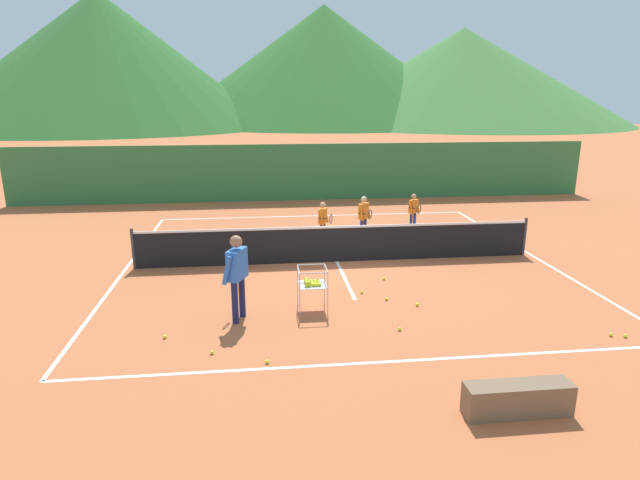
# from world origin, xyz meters

# --- Properties ---
(ground_plane) EXTENTS (120.00, 120.00, 0.00)m
(ground_plane) POSITION_xyz_m (0.00, 0.00, 0.00)
(ground_plane) COLOR #BC6038
(line_baseline_near) EXTENTS (10.83, 0.08, 0.01)m
(line_baseline_near) POSITION_xyz_m (0.00, -5.48, 0.00)
(line_baseline_near) COLOR white
(line_baseline_near) RESTS_ON ground
(line_baseline_far) EXTENTS (10.83, 0.08, 0.01)m
(line_baseline_far) POSITION_xyz_m (0.00, 5.48, 0.00)
(line_baseline_far) COLOR white
(line_baseline_far) RESTS_ON ground
(line_sideline_west) EXTENTS (0.08, 10.96, 0.01)m
(line_sideline_west) POSITION_xyz_m (-5.42, 0.00, 0.00)
(line_sideline_west) COLOR white
(line_sideline_west) RESTS_ON ground
(line_sideline_east) EXTENTS (0.08, 10.96, 0.01)m
(line_sideline_east) POSITION_xyz_m (5.42, 0.00, 0.00)
(line_sideline_east) COLOR white
(line_sideline_east) RESTS_ON ground
(line_service_center) EXTENTS (0.08, 5.45, 0.01)m
(line_service_center) POSITION_xyz_m (0.00, 0.00, 0.00)
(line_service_center) COLOR white
(line_service_center) RESTS_ON ground
(tennis_net) EXTENTS (10.45, 0.08, 1.05)m
(tennis_net) POSITION_xyz_m (0.00, 0.00, 0.50)
(tennis_net) COLOR #333338
(tennis_net) RESTS_ON ground
(instructor) EXTENTS (0.51, 0.85, 1.71)m
(instructor) POSITION_xyz_m (-2.46, -3.46, 1.03)
(instructor) COLOR #191E4C
(instructor) RESTS_ON ground
(student_0) EXTENTS (0.41, 0.69, 1.25)m
(student_0) POSITION_xyz_m (-0.15, 1.78, 0.75)
(student_0) COLOR black
(student_0) RESTS_ON ground
(student_1) EXTENTS (0.46, 0.72, 1.34)m
(student_1) POSITION_xyz_m (1.12, 2.07, 0.80)
(student_1) COLOR navy
(student_1) RESTS_ON ground
(student_2) EXTENTS (0.45, 0.66, 1.21)m
(student_2) POSITION_xyz_m (2.92, 2.95, 0.73)
(student_2) COLOR navy
(student_2) RESTS_ON ground
(ball_cart) EXTENTS (0.58, 0.58, 0.90)m
(ball_cart) POSITION_xyz_m (-0.98, -3.15, 0.59)
(ball_cart) COLOR #B7B7BC
(ball_cart) RESTS_ON ground
(tennis_ball_0) EXTENTS (0.07, 0.07, 0.07)m
(tennis_ball_0) POSITION_xyz_m (-3.77, -4.16, 0.03)
(tennis_ball_0) COLOR yellow
(tennis_ball_0) RESTS_ON ground
(tennis_ball_1) EXTENTS (0.07, 0.07, 0.07)m
(tennis_ball_1) POSITION_xyz_m (0.67, -2.82, 0.03)
(tennis_ball_1) COLOR yellow
(tennis_ball_1) RESTS_ON ground
(tennis_ball_2) EXTENTS (0.07, 0.07, 0.07)m
(tennis_ball_2) POSITION_xyz_m (1.23, -3.21, 0.03)
(tennis_ball_2) COLOR yellow
(tennis_ball_2) RESTS_ON ground
(tennis_ball_3) EXTENTS (0.07, 0.07, 0.07)m
(tennis_ball_3) POSITION_xyz_m (0.56, -4.34, 0.03)
(tennis_ball_3) COLOR yellow
(tennis_ball_3) RESTS_ON ground
(tennis_ball_4) EXTENTS (0.07, 0.07, 0.07)m
(tennis_ball_4) POSITION_xyz_m (-1.94, -5.31, 0.03)
(tennis_ball_4) COLOR yellow
(tennis_ball_4) RESTS_ON ground
(tennis_ball_5) EXTENTS (0.07, 0.07, 0.07)m
(tennis_ball_5) POSITION_xyz_m (0.91, -1.54, 0.03)
(tennis_ball_5) COLOR yellow
(tennis_ball_5) RESTS_ON ground
(tennis_ball_6) EXTENTS (0.07, 0.07, 0.07)m
(tennis_ball_6) POSITION_xyz_m (4.57, -5.09, 0.03)
(tennis_ball_6) COLOR yellow
(tennis_ball_6) RESTS_ON ground
(tennis_ball_7) EXTENTS (0.07, 0.07, 0.07)m
(tennis_ball_7) POSITION_xyz_m (4.34, -5.01, 0.03)
(tennis_ball_7) COLOR yellow
(tennis_ball_7) RESTS_ON ground
(tennis_ball_8) EXTENTS (0.07, 0.07, 0.07)m
(tennis_ball_8) POSITION_xyz_m (0.21, -2.37, 0.03)
(tennis_ball_8) COLOR yellow
(tennis_ball_8) RESTS_ON ground
(tennis_ball_9) EXTENTS (0.07, 0.07, 0.07)m
(tennis_ball_9) POSITION_xyz_m (-2.87, -4.87, 0.03)
(tennis_ball_9) COLOR yellow
(tennis_ball_9) RESTS_ON ground
(windscreen_fence) EXTENTS (23.83, 0.08, 2.32)m
(windscreen_fence) POSITION_xyz_m (0.00, 8.52, 1.16)
(windscreen_fence) COLOR #33753D
(windscreen_fence) RESTS_ON ground
(courtside_bench) EXTENTS (1.50, 0.36, 0.46)m
(courtside_bench) POSITION_xyz_m (1.48, -7.13, 0.23)
(courtside_bench) COLOR brown
(courtside_bench) RESTS_ON ground
(hill_0) EXTENTS (46.82, 46.82, 13.41)m
(hill_0) POSITION_xyz_m (27.77, 64.49, 6.70)
(hill_0) COLOR #427A38
(hill_0) RESTS_ON ground
(hill_1) EXTENTS (44.43, 44.43, 17.00)m
(hill_1) POSITION_xyz_m (-21.79, 62.04, 8.50)
(hill_1) COLOR #2D6628
(hill_1) RESTS_ON ground
(hill_2) EXTENTS (48.09, 48.09, 16.94)m
(hill_2) POSITION_xyz_m (8.21, 69.96, 8.47)
(hill_2) COLOR #2D6628
(hill_2) RESTS_ON ground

